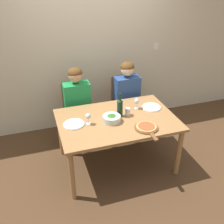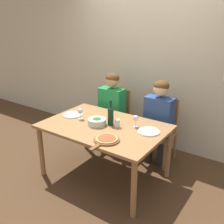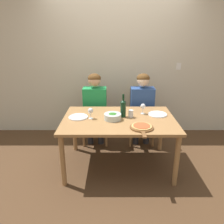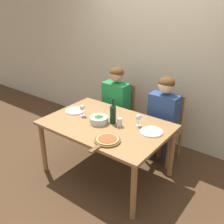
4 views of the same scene
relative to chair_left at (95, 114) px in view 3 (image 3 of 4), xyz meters
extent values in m
plane|color=#4C331E|center=(0.38, -0.82, -0.49)|extent=(40.00, 40.00, 0.00)
cube|color=beige|center=(0.38, 0.42, 0.86)|extent=(10.00, 0.05, 2.70)
cube|color=white|center=(1.48, 0.39, 0.76)|extent=(0.08, 0.01, 0.12)
cube|color=#9E7042|center=(0.38, -0.82, 0.22)|extent=(1.51, 1.01, 0.04)
cylinder|color=#9E7042|center=(-0.32, -1.26, -0.14)|extent=(0.06, 0.06, 0.69)
cylinder|color=#9E7042|center=(1.07, -1.26, -0.14)|extent=(0.06, 0.06, 0.69)
cylinder|color=#9E7042|center=(-0.32, -0.37, -0.14)|extent=(0.06, 0.06, 0.69)
cylinder|color=#9E7042|center=(1.07, -0.37, -0.14)|extent=(0.06, 0.06, 0.69)
cube|color=#9E7042|center=(0.00, -0.08, -0.07)|extent=(0.42, 0.42, 0.04)
cube|color=#9E7042|center=(0.00, 0.12, 0.19)|extent=(0.38, 0.03, 0.48)
cylinder|color=#9E7042|center=(-0.19, -0.27, -0.29)|extent=(0.04, 0.04, 0.40)
cylinder|color=#9E7042|center=(0.19, -0.27, -0.29)|extent=(0.04, 0.04, 0.40)
cylinder|color=#9E7042|center=(-0.19, 0.11, -0.29)|extent=(0.04, 0.04, 0.40)
cylinder|color=#9E7042|center=(0.19, 0.11, -0.29)|extent=(0.04, 0.04, 0.40)
cube|color=#9E7042|center=(0.78, -0.08, -0.07)|extent=(0.42, 0.42, 0.04)
cube|color=#9E7042|center=(0.78, 0.12, 0.19)|extent=(0.38, 0.03, 0.48)
cylinder|color=#9E7042|center=(0.59, -0.27, -0.29)|extent=(0.04, 0.04, 0.40)
cylinder|color=#9E7042|center=(0.97, -0.27, -0.29)|extent=(0.04, 0.04, 0.40)
cylinder|color=#9E7042|center=(0.59, 0.11, -0.29)|extent=(0.04, 0.04, 0.40)
cylinder|color=#9E7042|center=(0.97, 0.11, -0.29)|extent=(0.04, 0.04, 0.40)
cylinder|color=#28282D|center=(-0.09, -0.16, -0.27)|extent=(0.10, 0.10, 0.44)
cylinder|color=#28282D|center=(0.09, -0.16, -0.27)|extent=(0.10, 0.10, 0.44)
cube|color=#1E8C47|center=(0.00, -0.10, 0.22)|extent=(0.38, 0.22, 0.54)
cylinder|color=#1E8C47|center=(-0.20, -0.34, 0.07)|extent=(0.07, 0.31, 0.14)
cylinder|color=#1E8C47|center=(0.20, -0.34, 0.07)|extent=(0.07, 0.31, 0.14)
sphere|color=tan|center=(0.00, -0.10, 0.61)|extent=(0.20, 0.20, 0.20)
ellipsoid|color=#563819|center=(0.00, -0.09, 0.64)|extent=(0.21, 0.21, 0.15)
cylinder|color=#28282D|center=(0.69, -0.16, -0.27)|extent=(0.10, 0.10, 0.44)
cylinder|color=#28282D|center=(0.87, -0.16, -0.27)|extent=(0.10, 0.10, 0.44)
cube|color=navy|center=(0.78, -0.10, 0.22)|extent=(0.38, 0.22, 0.54)
cylinder|color=navy|center=(0.58, -0.34, 0.07)|extent=(0.07, 0.31, 0.14)
cylinder|color=navy|center=(0.98, -0.34, 0.07)|extent=(0.07, 0.31, 0.14)
sphere|color=beige|center=(0.78, -0.10, 0.61)|extent=(0.20, 0.20, 0.20)
ellipsoid|color=#563819|center=(0.78, -0.09, 0.64)|extent=(0.21, 0.21, 0.15)
cylinder|color=black|center=(0.43, -0.76, 0.35)|extent=(0.07, 0.07, 0.21)
cone|color=black|center=(0.43, -0.76, 0.47)|extent=(0.07, 0.07, 0.03)
cylinder|color=black|center=(0.43, -0.76, 0.52)|extent=(0.03, 0.03, 0.08)
cylinder|color=silver|center=(0.29, -0.86, 0.28)|extent=(0.23, 0.23, 0.08)
ellipsoid|color=#2D6B23|center=(0.29, -0.86, 0.28)|extent=(0.19, 0.19, 0.09)
cylinder|color=white|center=(-0.18, -0.79, 0.25)|extent=(0.26, 0.26, 0.01)
torus|color=white|center=(-0.18, -0.79, 0.25)|extent=(0.26, 0.26, 0.02)
cylinder|color=white|center=(0.92, -0.68, 0.25)|extent=(0.26, 0.26, 0.01)
torus|color=white|center=(0.92, -0.68, 0.25)|extent=(0.26, 0.26, 0.02)
cylinder|color=brown|center=(0.64, -1.14, 0.25)|extent=(0.29, 0.29, 0.02)
cube|color=brown|center=(0.64, -1.35, 0.25)|extent=(0.04, 0.14, 0.02)
cylinder|color=tan|center=(0.64, -1.14, 0.26)|extent=(0.25, 0.25, 0.01)
cylinder|color=#AD4C28|center=(0.64, -1.14, 0.27)|extent=(0.20, 0.20, 0.01)
cylinder|color=silver|center=(0.00, -0.83, 0.24)|extent=(0.06, 0.06, 0.01)
cylinder|color=silver|center=(0.00, -0.83, 0.28)|extent=(0.01, 0.01, 0.07)
ellipsoid|color=silver|center=(0.00, -0.83, 0.35)|extent=(0.07, 0.07, 0.08)
ellipsoid|color=maroon|center=(0.00, -0.83, 0.34)|extent=(0.06, 0.06, 0.03)
cylinder|color=silver|center=(0.72, -0.64, 0.24)|extent=(0.06, 0.06, 0.01)
cylinder|color=silver|center=(0.72, -0.64, 0.28)|extent=(0.01, 0.01, 0.07)
ellipsoid|color=silver|center=(0.72, -0.64, 0.35)|extent=(0.07, 0.07, 0.08)
ellipsoid|color=maroon|center=(0.72, -0.64, 0.34)|extent=(0.06, 0.06, 0.03)
cylinder|color=silver|center=(0.54, -0.77, 0.29)|extent=(0.07, 0.07, 0.10)
camera|label=1|loc=(-0.57, -3.54, 1.97)|focal=42.00mm
camera|label=2|loc=(2.14, -3.22, 1.55)|focal=42.00mm
camera|label=3|loc=(0.28, -3.56, 1.32)|focal=35.00mm
camera|label=4|loc=(2.13, -3.04, 1.70)|focal=42.00mm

